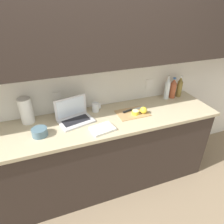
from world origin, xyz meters
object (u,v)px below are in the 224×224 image
at_px(lemon_half_cut, 135,112).
at_px(bottle_oil_tall, 173,89).
at_px(bottle_water_clear, 179,87).
at_px(cutting_board, 133,113).
at_px(laptop, 74,115).
at_px(bowl_white, 40,132).
at_px(knife, 130,110).
at_px(lemon_whole_beside, 144,110).
at_px(measuring_cup, 96,107).
at_px(bottle_green_soda, 167,88).
at_px(paper_towel_roll, 26,111).

relative_size(lemon_half_cut, bottle_oil_tall, 0.29).
bearing_deg(bottle_water_clear, cutting_board, -165.06).
distance_m(laptop, bottle_water_clear, 1.35).
height_order(cutting_board, bowl_white, bowl_white).
bearing_deg(cutting_board, bowl_white, -175.90).
xyz_separation_m(knife, lemon_half_cut, (0.03, -0.08, 0.01)).
xyz_separation_m(knife, lemon_whole_beside, (0.12, -0.09, 0.03)).
distance_m(bottle_oil_tall, measuring_cup, 1.00).
bearing_deg(bottle_oil_tall, cutting_board, -162.97).
bearing_deg(bottle_water_clear, measuring_cup, -179.49).
bearing_deg(laptop, knife, -17.13).
height_order(cutting_board, bottle_green_soda, bottle_green_soda).
bearing_deg(bowl_white, bottle_oil_tall, 9.34).
bearing_deg(knife, bottle_water_clear, 0.12).
bearing_deg(bottle_green_soda, bottle_oil_tall, 0.00).
bearing_deg(measuring_cup, bottle_green_soda, 0.61).
relative_size(laptop, lemon_whole_beside, 5.13).
height_order(lemon_half_cut, bottle_water_clear, bottle_water_clear).
bearing_deg(knife, bottle_green_soda, 3.61).
xyz_separation_m(lemon_whole_beside, bowl_white, (-1.07, -0.02, -0.01)).
height_order(measuring_cup, bowl_white, measuring_cup).
xyz_separation_m(lemon_half_cut, bowl_white, (-0.98, -0.04, 0.01)).
bearing_deg(lemon_half_cut, bowl_white, -177.90).
distance_m(bottle_water_clear, measuring_cup, 1.09).
relative_size(bottle_green_soda, bottle_water_clear, 1.10).
bearing_deg(laptop, bottle_green_soda, -8.30).
bearing_deg(bowl_white, bottle_water_clear, 8.83).
bearing_deg(bowl_white, bottle_green_soda, 9.86).
height_order(bottle_green_soda, paper_towel_roll, bottle_green_soda).
xyz_separation_m(cutting_board, knife, (-0.01, 0.04, 0.01)).
bearing_deg(cutting_board, knife, 104.00).
height_order(lemon_whole_beside, bottle_green_soda, bottle_green_soda).
relative_size(laptop, bowl_white, 2.69).
bearing_deg(knife, paper_towel_roll, 160.00).
xyz_separation_m(cutting_board, bottle_water_clear, (0.73, 0.19, 0.12)).
distance_m(bottle_green_soda, bowl_white, 1.54).
xyz_separation_m(bottle_green_soda, paper_towel_roll, (-1.61, 0.01, -0.01)).
relative_size(lemon_whole_beside, bowl_white, 0.53).
relative_size(measuring_cup, paper_towel_roll, 0.38).
bearing_deg(bottle_water_clear, knife, -168.60).
distance_m(bottle_green_soda, bottle_oil_tall, 0.09).
relative_size(lemon_whole_beside, paper_towel_roll, 0.28).
bearing_deg(lemon_half_cut, bottle_green_soda, 23.09).
distance_m(lemon_half_cut, bottle_green_soda, 0.59).
distance_m(bottle_oil_tall, bottle_water_clear, 0.09).
bearing_deg(cutting_board, lemon_whole_beside, -23.64).
bearing_deg(lemon_whole_beside, bottle_oil_tall, 24.54).
bearing_deg(bowl_white, lemon_whole_beside, 1.21).
bearing_deg(bottle_green_soda, cutting_board, -160.53).
distance_m(laptop, measuring_cup, 0.28).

